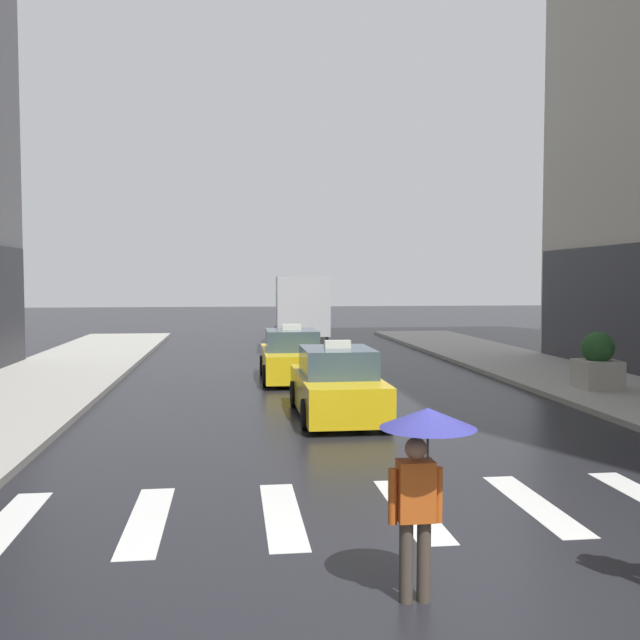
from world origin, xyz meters
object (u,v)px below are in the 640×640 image
Objects in this scene: pedestrian_with_umbrella at (423,451)px; taxi_second at (291,358)px; planter_mid_block at (598,363)px; box_truck at (300,310)px; taxi_lead at (337,386)px.

taxi_second is at bearing 89.94° from pedestrian_with_umbrella.
taxi_second is 15.78m from pedestrian_with_umbrella.
taxi_second is at bearing 155.54° from planter_mid_block.
pedestrian_with_umbrella is 1.21× the size of planter_mid_block.
pedestrian_with_umbrella is (-0.02, -15.76, 0.79)m from taxi_second.
taxi_second is 10.07m from box_truck.
pedestrian_with_umbrella reaches higher than planter_mid_block.
taxi_lead is 8.15m from planter_mid_block.
taxi_lead is 6.24m from taxi_second.
taxi_lead is 0.60× the size of box_truck.
box_truck is at bearing 87.55° from taxi_lead.
planter_mid_block is (7.09, -13.71, -0.98)m from box_truck.
pedestrian_with_umbrella is at bearing -93.38° from taxi_lead.
taxi_lead is 16.19m from box_truck.
taxi_lead is 2.84× the size of planter_mid_block.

